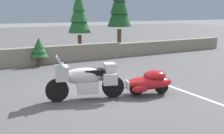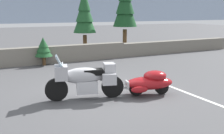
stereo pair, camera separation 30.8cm
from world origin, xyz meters
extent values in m
plane|color=#4C4C4F|center=(0.00, 0.00, 0.00)|extent=(80.00, 80.00, 0.00)
cube|color=slate|center=(0.00, 5.73, 0.43)|extent=(8.00, 0.51, 0.85)
cube|color=slate|center=(8.00, 5.79, 0.38)|extent=(8.00, 0.55, 0.76)
cylinder|color=black|center=(-1.35, -0.15, 0.33)|extent=(0.67, 0.31, 0.66)
cylinder|color=black|center=(0.25, -0.58, 0.33)|extent=(0.67, 0.31, 0.66)
cube|color=silver|center=(-0.50, -0.38, 0.38)|extent=(0.69, 0.58, 0.36)
ellipsoid|color=#B2B2B7|center=(-0.60, -0.35, 0.71)|extent=(1.27, 0.74, 0.48)
cube|color=#B2B2B7|center=(-1.20, -0.19, 0.83)|extent=(0.48, 0.60, 0.40)
cube|color=#9EB7C6|center=(-1.25, -0.18, 1.16)|extent=(0.30, 0.47, 0.34)
cube|color=black|center=(-0.31, -0.43, 0.81)|extent=(0.63, 0.49, 0.16)
cube|color=#B2B2B7|center=(0.15, -0.55, 0.91)|extent=(0.41, 0.47, 0.28)
cube|color=#B2B2B7|center=(0.03, -0.83, 0.63)|extent=(0.43, 0.26, 0.32)
cube|color=#B2B2B7|center=(0.18, -0.25, 0.63)|extent=(0.43, 0.26, 0.32)
cylinder|color=silver|center=(-1.15, -0.20, 1.06)|extent=(0.22, 0.69, 0.04)
cylinder|color=silver|center=(-1.30, -0.16, 0.58)|extent=(0.26, 0.13, 0.54)
cylinder|color=black|center=(0.97, -0.77, 0.22)|extent=(0.45, 0.21, 0.44)
cylinder|color=black|center=(1.77, -0.98, 0.22)|extent=(0.45, 0.21, 0.44)
ellipsoid|color=maroon|center=(1.37, -0.88, 0.38)|extent=(1.62, 1.04, 0.40)
ellipsoid|color=maroon|center=(1.54, -0.92, 0.60)|extent=(0.84, 0.73, 0.32)
cube|color=silver|center=(0.68, -0.69, 0.36)|extent=(0.14, 0.32, 0.24)
ellipsoid|color=maroon|center=(0.89, -1.08, 0.28)|extent=(0.54, 0.27, 0.20)
ellipsoid|color=maroon|center=(1.05, -0.46, 0.28)|extent=(0.54, 0.27, 0.20)
cylinder|color=silver|center=(0.31, -0.59, 0.27)|extent=(0.69, 0.23, 0.05)
cylinder|color=brown|center=(5.41, 7.90, 0.71)|extent=(0.27, 0.27, 1.41)
cone|color=#194723|center=(5.41, 7.90, 2.71)|extent=(1.57, 1.57, 2.23)
cylinder|color=brown|center=(2.61, 7.90, 0.57)|extent=(0.24, 0.24, 1.14)
cone|color=#1E5128|center=(2.61, 7.90, 2.20)|extent=(1.38, 1.38, 1.81)
cone|color=#1E5128|center=(2.61, 7.90, 2.74)|extent=(1.07, 1.07, 1.58)
cylinder|color=brown|center=(-0.49, 5.32, 0.19)|extent=(0.16, 0.16, 0.39)
cone|color=#1E5128|center=(-0.49, 5.32, 0.75)|extent=(0.84, 0.84, 0.62)
cone|color=#1E5128|center=(-0.49, 5.32, 0.93)|extent=(0.65, 0.65, 0.54)
cone|color=#1E5128|center=(-0.49, 5.32, 1.12)|extent=(0.46, 0.46, 0.46)
cube|color=silver|center=(2.56, -1.50, 0.00)|extent=(0.12, 3.60, 0.01)
camera|label=1|loc=(-3.49, -7.34, 2.53)|focal=42.76mm
camera|label=2|loc=(-3.22, -7.48, 2.53)|focal=42.76mm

